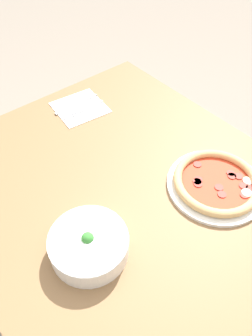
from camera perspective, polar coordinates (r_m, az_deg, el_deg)
ground_plane at (r=1.64m, az=2.42°, el=-22.41°), size 8.00×8.00×0.00m
dining_table at (r=1.04m, az=3.57°, el=-9.78°), size 1.34×0.96×0.76m
pizza at (r=1.03m, az=15.46°, el=-2.51°), size 0.30×0.30×0.04m
bowl at (r=0.86m, az=-6.50°, el=-13.03°), size 0.21×0.21×0.08m
napkin at (r=1.30m, az=-8.03°, el=10.40°), size 0.20×0.20×0.00m
fork at (r=1.28m, az=-7.28°, el=10.02°), size 0.01×0.18×0.00m
knife at (r=1.32m, az=-8.31°, el=11.11°), size 0.01×0.19×0.01m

